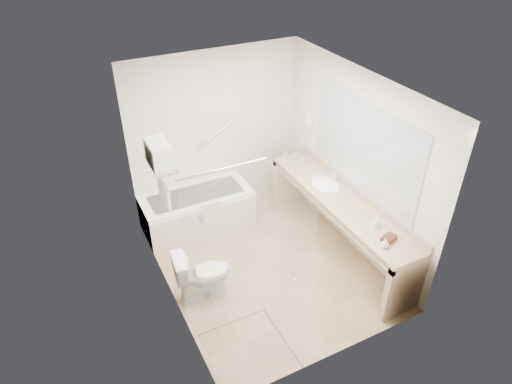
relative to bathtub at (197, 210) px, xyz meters
name	(u,v)px	position (x,y,z in m)	size (l,w,h in m)	color
floor	(266,264)	(0.50, -1.24, -0.28)	(3.20, 3.20, 0.00)	tan
ceiling	(269,88)	(0.50, -1.24, 2.22)	(2.60, 3.20, 0.10)	silver
wall_back	(216,134)	(0.50, 0.36, 0.97)	(2.60, 0.10, 2.50)	silver
wall_front	(347,270)	(0.50, -2.84, 0.97)	(2.60, 0.10, 2.50)	silver
wall_left	(163,216)	(-0.80, -1.24, 0.97)	(0.10, 3.20, 2.50)	silver
wall_right	(355,163)	(1.80, -1.24, 0.97)	(0.10, 3.20, 2.50)	silver
bathtub	(197,210)	(0.00, 0.00, 0.00)	(1.60, 0.73, 0.59)	white
grab_bar_short	(156,168)	(-0.45, 0.32, 0.67)	(0.03, 0.03, 0.40)	silver
grab_bar_long	(214,136)	(0.45, 0.32, 0.97)	(0.03, 0.03, 0.60)	silver
shower_enclosure	(255,261)	(-0.13, -2.16, 0.79)	(0.96, 0.91, 2.11)	silver
towel_shelf	(160,160)	(-0.67, -0.89, 1.48)	(0.24, 0.55, 0.81)	silver
vanity_counter	(339,212)	(1.52, -1.39, 0.36)	(0.55, 2.70, 0.95)	tan
sink	(326,186)	(1.55, -0.99, 0.54)	(0.40, 0.52, 0.14)	white
faucet	(335,176)	(1.70, -0.99, 0.65)	(0.03, 0.03, 0.14)	silver
mirror	(364,147)	(1.79, -1.39, 1.27)	(0.02, 2.00, 1.20)	#AAAFB6
hairdryer_unit	(309,119)	(1.75, -0.19, 1.17)	(0.08, 0.10, 0.18)	silver
toilet	(202,274)	(-0.45, -1.37, 0.06)	(0.38, 0.68, 0.67)	white
amenity_basket	(389,238)	(1.52, -2.33, 0.60)	(0.18, 0.12, 0.06)	#4D2A1B
soap_bottle_a	(376,225)	(1.54, -2.08, 0.61)	(0.07, 0.15, 0.07)	silver
soap_bottle_b	(385,244)	(1.39, -2.41, 0.62)	(0.09, 0.12, 0.09)	silver
water_bottle_left	(302,160)	(1.52, -0.41, 0.67)	(0.06, 0.06, 0.21)	silver
water_bottle_mid	(293,156)	(1.48, -0.23, 0.66)	(0.06, 0.06, 0.18)	silver
water_bottle_right	(285,153)	(1.39, -0.14, 0.68)	(0.07, 0.07, 0.22)	silver
drinking_glass_near	(292,165)	(1.35, -0.41, 0.63)	(0.08, 0.08, 0.10)	silver
drinking_glass_far	(329,189)	(1.48, -1.17, 0.61)	(0.06, 0.06, 0.08)	silver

